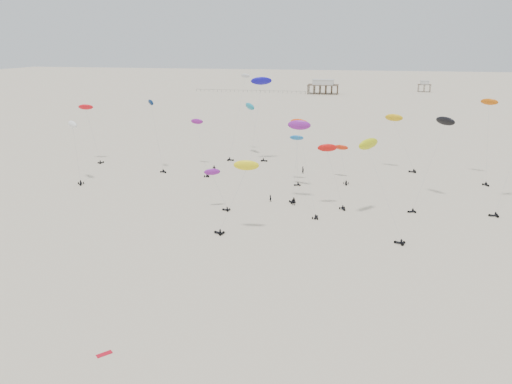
% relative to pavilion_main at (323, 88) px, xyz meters
% --- Properties ---
extents(ground_plane, '(900.00, 900.00, 0.00)m').
position_rel_pavilion_main_xyz_m(ground_plane, '(10.00, -150.00, -4.22)').
color(ground_plane, beige).
extents(pavilion_main, '(21.00, 13.00, 9.80)m').
position_rel_pavilion_main_xyz_m(pavilion_main, '(0.00, 0.00, 0.00)').
color(pavilion_main, brown).
rests_on(pavilion_main, ground).
extents(pavilion_small, '(9.00, 7.00, 8.00)m').
position_rel_pavilion_main_xyz_m(pavilion_small, '(70.00, 30.00, -0.74)').
color(pavilion_small, brown).
rests_on(pavilion_small, ground).
extents(pier_fence, '(80.20, 0.20, 1.50)m').
position_rel_pavilion_main_xyz_m(pier_fence, '(-52.00, -0.00, -3.45)').
color(pier_fence, black).
rests_on(pier_fence, ground).
extents(rig_0, '(7.25, 3.58, 14.30)m').
position_rel_pavilion_main_xyz_m(rig_0, '(23.18, -247.42, 6.13)').
color(rig_0, black).
rests_on(rig_0, ground).
extents(rig_1, '(9.36, 14.35, 18.15)m').
position_rel_pavilion_main_xyz_m(rig_1, '(-15.15, -220.32, 4.31)').
color(rig_1, black).
rests_on(rig_1, ground).
extents(rig_2, '(6.20, 3.17, 9.04)m').
position_rel_pavilion_main_xyz_m(rig_2, '(-0.54, -253.57, 1.63)').
color(rig_2, black).
rests_on(rig_2, ground).
extents(rig_3, '(4.82, 8.92, 9.90)m').
position_rel_pavilion_main_xyz_m(rig_3, '(24.70, -223.73, 1.56)').
color(rig_3, black).
rests_on(rig_3, ground).
extents(rig_4, '(4.78, 13.13, 21.56)m').
position_rel_pavilion_main_xyz_m(rig_4, '(60.97, -213.88, 11.03)').
color(rig_4, black).
rests_on(rig_4, ground).
extents(rig_5, '(8.44, 5.62, 17.33)m').
position_rel_pavilion_main_xyz_m(rig_5, '(-50.58, -218.03, 8.77)').
color(rig_5, black).
rests_on(rig_5, ground).
extents(rig_6, '(5.96, 6.40, 15.87)m').
position_rel_pavilion_main_xyz_m(rig_6, '(-41.75, -240.38, 7.01)').
color(rig_6, black).
rests_on(rig_6, ground).
extents(rig_7, '(6.42, 5.12, 19.92)m').
position_rel_pavilion_main_xyz_m(rig_7, '(-26.38, -225.26, 8.65)').
color(rig_7, black).
rests_on(rig_7, ground).
extents(rig_8, '(5.39, 14.84, 19.03)m').
position_rel_pavilion_main_xyz_m(rig_8, '(14.55, -235.82, 9.99)').
color(rig_8, black).
rests_on(rig_8, ground).
extents(rig_9, '(9.76, 5.61, 15.94)m').
position_rel_pavilion_main_xyz_m(rig_9, '(38.88, -209.26, 7.39)').
color(rig_9, black).
rests_on(rig_9, ground).
extents(rig_11, '(4.24, 16.17, 27.23)m').
position_rel_pavilion_main_xyz_m(rig_11, '(-8.89, -201.42, 8.80)').
color(rig_11, black).
rests_on(rig_11, ground).
extents(rig_12, '(3.87, 6.23, 12.29)m').
position_rel_pavilion_main_xyz_m(rig_12, '(13.29, -228.48, 4.26)').
color(rig_12, black).
rests_on(rig_12, ground).
extents(rig_13, '(10.00, 14.88, 21.12)m').
position_rel_pavilion_main_xyz_m(rig_13, '(46.25, -237.16, 11.26)').
color(rig_13, black).
rests_on(rig_13, ground).
extents(rig_14, '(10.19, 12.53, 17.92)m').
position_rel_pavilion_main_xyz_m(rig_14, '(-4.91, -200.17, 9.18)').
color(rig_14, black).
rests_on(rig_14, ground).
extents(rig_15, '(6.77, 11.57, 25.68)m').
position_rel_pavilion_main_xyz_m(rig_15, '(-0.29, -208.83, 18.34)').
color(rig_15, black).
rests_on(rig_15, ground).
extents(rig_16, '(8.72, 12.82, 20.04)m').
position_rel_pavilion_main_xyz_m(rig_16, '(16.58, -246.03, 10.74)').
color(rig_16, black).
rests_on(rig_16, ground).
extents(rig_17, '(8.51, 3.96, 14.39)m').
position_rel_pavilion_main_xyz_m(rig_17, '(7.99, -266.35, 6.27)').
color(rig_17, black).
rests_on(rig_17, ground).
extents(rig_18, '(10.32, 17.96, 20.62)m').
position_rel_pavilion_main_xyz_m(rig_18, '(31.52, -253.19, 9.20)').
color(rig_18, black).
rests_on(rig_18, ground).
extents(spectator_0, '(0.84, 0.81, 1.91)m').
position_rel_pavilion_main_xyz_m(spectator_0, '(9.86, -246.07, -4.22)').
color(spectator_0, black).
rests_on(spectator_0, ground).
extents(spectator_1, '(1.21, 0.98, 2.15)m').
position_rel_pavilion_main_xyz_m(spectator_1, '(15.47, -247.64, -4.22)').
color(spectator_1, black).
rests_on(spectator_1, ground).
extents(spectator_2, '(1.40, 0.89, 2.21)m').
position_rel_pavilion_main_xyz_m(spectator_2, '(-10.55, -222.86, -4.22)').
color(spectator_2, black).
rests_on(spectator_2, ground).
extents(spectator_3, '(1.01, 1.00, 2.32)m').
position_rel_pavilion_main_xyz_m(spectator_3, '(13.87, -219.21, -4.22)').
color(spectator_3, black).
rests_on(spectator_3, ground).
extents(grounded_kite_b, '(1.72, 1.81, 0.07)m').
position_rel_pavilion_main_xyz_m(grounded_kite_b, '(1.75, -306.99, -4.22)').
color(grounded_kite_b, '#B50B1C').
rests_on(grounded_kite_b, ground).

